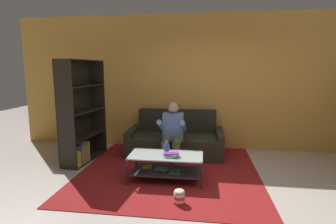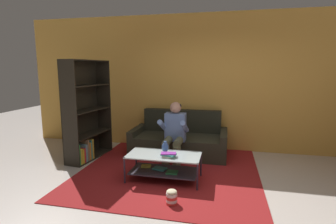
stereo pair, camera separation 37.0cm
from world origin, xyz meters
name	(u,v)px [view 1 (the left image)]	position (x,y,z in m)	size (l,w,h in m)	color
ground	(202,200)	(0.00, 0.00, 0.00)	(16.80, 16.80, 0.00)	beige
back_partition	(204,83)	(0.00, 2.46, 1.45)	(8.40, 0.12, 2.90)	gold
couch	(176,140)	(-0.56, 1.91, 0.28)	(1.92, 0.92, 0.88)	#2A2A1E
person_seated_center	(173,131)	(-0.56, 1.36, 0.62)	(0.50, 0.58, 1.14)	brown
coffee_table	(166,163)	(-0.57, 0.58, 0.28)	(1.15, 0.56, 0.42)	#B5C4C4
area_rug	(171,167)	(-0.56, 1.11, 0.01)	(3.00, 3.27, 0.01)	maroon
vase	(167,147)	(-0.58, 0.69, 0.51)	(0.11, 0.11, 0.18)	#395692
book_stack	(171,155)	(-0.48, 0.48, 0.45)	(0.25, 0.20, 0.06)	silver
bookshelf	(79,121)	(-2.32, 1.24, 0.77)	(0.48, 1.13, 1.92)	black
popcorn_tub	(179,197)	(-0.29, -0.15, 0.10)	(0.15, 0.15, 0.20)	red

